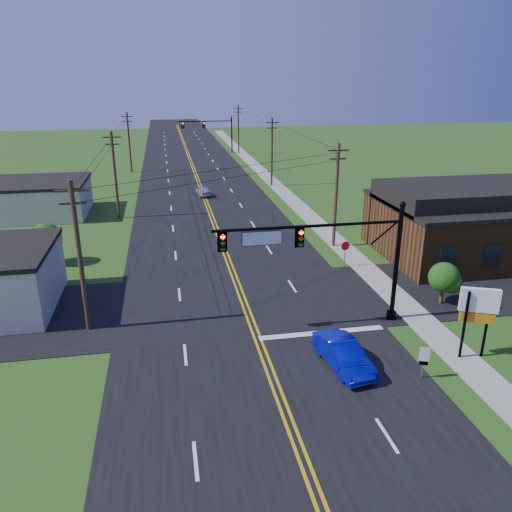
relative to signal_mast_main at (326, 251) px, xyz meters
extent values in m
plane|color=#264F16|center=(-4.34, -8.00, -4.75)|extent=(260.00, 260.00, 0.00)
cube|color=black|center=(-4.34, 42.00, -4.73)|extent=(16.00, 220.00, 0.04)
cube|color=black|center=(-4.34, 4.00, -4.73)|extent=(70.00, 10.00, 0.04)
cube|color=gray|center=(6.16, 32.00, -4.71)|extent=(2.00, 160.00, 0.08)
cylinder|color=black|center=(4.46, 0.00, -1.15)|extent=(0.28, 0.28, 7.20)
cylinder|color=black|center=(4.46, 0.00, -4.50)|extent=(0.60, 0.60, 0.50)
sphere|color=black|center=(4.46, 0.00, 2.55)|extent=(0.36, 0.36, 0.36)
cylinder|color=black|center=(-1.04, 0.00, 1.55)|extent=(11.00, 0.18, 0.18)
cube|color=#055717|center=(-3.74, 0.00, 1.00)|extent=(2.30, 0.06, 0.85)
cylinder|color=black|center=(4.46, 72.00, -1.15)|extent=(0.28, 0.28, 7.20)
cylinder|color=black|center=(4.46, 72.00, -4.50)|extent=(0.60, 0.60, 0.50)
sphere|color=black|center=(4.46, 72.00, 2.55)|extent=(0.36, 0.36, 0.36)
cylinder|color=black|center=(-0.54, 72.00, 1.25)|extent=(10.00, 0.18, 0.18)
cube|color=#055717|center=(-3.74, 72.00, 0.70)|extent=(2.30, 0.06, 0.85)
cube|color=#4F3016|center=(15.66, 10.00, -2.55)|extent=(14.00, 11.00, 4.40)
cube|color=black|center=(15.66, 10.00, -0.20)|extent=(14.20, 11.20, 0.30)
cube|color=beige|center=(-23.34, 30.00, -3.05)|extent=(12.00, 9.00, 3.40)
cube|color=black|center=(-23.34, 30.00, -1.20)|extent=(12.20, 9.20, 0.30)
cylinder|color=#3E261C|center=(-13.84, 2.00, -0.25)|extent=(0.28, 0.28, 9.00)
cube|color=#3E261C|center=(-13.84, 2.00, 3.65)|extent=(1.80, 0.12, 0.12)
cube|color=#3E261C|center=(-13.84, 2.00, 2.95)|extent=(1.40, 0.12, 0.12)
cylinder|color=#3E261C|center=(-13.84, 27.00, -0.25)|extent=(0.28, 0.28, 9.00)
cube|color=#3E261C|center=(-13.84, 27.00, 3.65)|extent=(1.80, 0.12, 0.12)
cube|color=#3E261C|center=(-13.84, 27.00, 2.95)|extent=(1.40, 0.12, 0.12)
cylinder|color=#3E261C|center=(-13.84, 54.00, -0.25)|extent=(0.28, 0.28, 9.00)
cube|color=#3E261C|center=(-13.84, 54.00, 3.65)|extent=(1.80, 0.12, 0.12)
cube|color=#3E261C|center=(-13.84, 54.00, 2.95)|extent=(1.40, 0.12, 0.12)
cylinder|color=#3E261C|center=(5.46, 14.00, -0.25)|extent=(0.28, 0.28, 9.00)
cube|color=#3E261C|center=(5.46, 14.00, 3.65)|extent=(1.80, 0.12, 0.12)
cube|color=#3E261C|center=(5.46, 14.00, 2.95)|extent=(1.40, 0.12, 0.12)
cylinder|color=#3E261C|center=(5.46, 40.00, -0.25)|extent=(0.28, 0.28, 9.00)
cube|color=#3E261C|center=(5.46, 40.00, 3.65)|extent=(1.80, 0.12, 0.12)
cube|color=#3E261C|center=(5.46, 40.00, 2.95)|extent=(1.40, 0.12, 0.12)
cylinder|color=#3E261C|center=(5.46, 70.00, -0.25)|extent=(0.28, 0.28, 9.00)
cube|color=#3E261C|center=(5.46, 70.00, 3.65)|extent=(1.80, 0.12, 0.12)
cube|color=#3E261C|center=(5.46, 70.00, 2.95)|extent=(1.40, 0.12, 0.12)
cylinder|color=#3E261C|center=(11.66, 18.00, -3.83)|extent=(0.24, 0.24, 1.85)
sphere|color=#1A3C0E|center=(11.66, 18.00, -2.15)|extent=(3.00, 3.00, 3.00)
cylinder|color=#3E261C|center=(8.66, 1.50, -4.09)|extent=(0.24, 0.24, 1.32)
sphere|color=#1A3C0E|center=(8.66, 1.50, -2.89)|extent=(2.00, 2.00, 2.00)
cylinder|color=#3E261C|center=(-18.34, 14.00, -3.98)|extent=(0.24, 0.24, 1.54)
sphere|color=#1A3C0E|center=(-18.34, 14.00, -2.58)|extent=(2.40, 2.40, 2.40)
imported|color=#080FB8|center=(-0.38, -4.64, -4.02)|extent=(2.18, 4.59, 1.45)
imported|color=#BBBBC1|center=(-4.21, 35.64, -4.15)|extent=(1.88, 3.69, 1.20)
cylinder|color=slate|center=(3.16, -6.32, -3.73)|extent=(0.08, 0.08, 2.04)
cube|color=white|center=(3.16, -6.35, -3.12)|extent=(0.49, 0.21, 0.28)
cube|color=white|center=(3.16, -6.35, -3.49)|extent=(0.49, 0.21, 0.51)
cube|color=black|center=(3.16, -6.35, -3.87)|extent=(0.40, 0.17, 0.20)
cylinder|color=slate|center=(4.65, 9.00, -3.74)|extent=(0.08, 0.08, 2.02)
cylinder|color=red|center=(4.65, 8.97, -2.97)|extent=(0.77, 0.16, 0.77)
cylinder|color=black|center=(6.08, -4.95, -2.80)|extent=(0.20, 0.20, 3.90)
cylinder|color=black|center=(7.38, -4.95, -2.80)|extent=(0.20, 0.20, 3.90)
cube|color=white|center=(6.73, -4.95, -1.39)|extent=(1.91, 0.99, 1.30)
cube|color=#CC720C|center=(6.73, -4.95, -2.37)|extent=(1.69, 0.88, 0.54)
camera|label=1|loc=(-8.84, -25.80, 9.51)|focal=35.00mm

